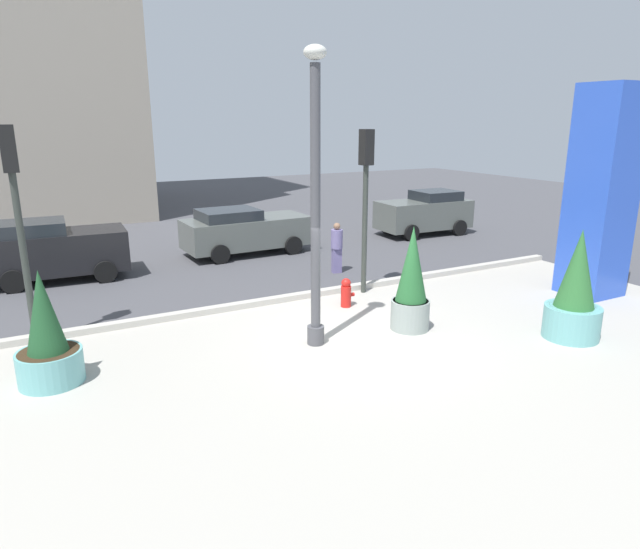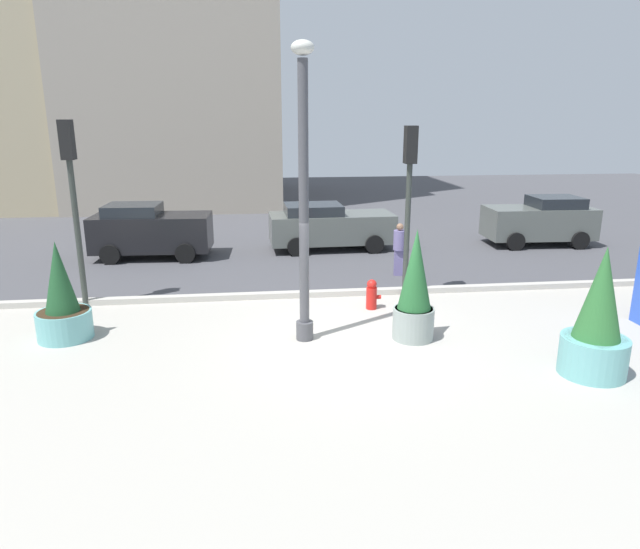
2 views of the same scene
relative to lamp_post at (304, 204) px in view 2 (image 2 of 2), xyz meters
The scene contains 14 objects.
ground_plane 4.88m from the lamp_post, 74.15° to the left, with size 60.00×60.00×0.00m, color #47474C.
plaza_pavement 3.78m from the lamp_post, 63.99° to the right, with size 18.00×10.00×0.02m, color #ADA89E.
curb_strip 4.18m from the lamp_post, 69.71° to the left, with size 18.00×0.24×0.16m, color #B7B2A8.
lamp_post is the anchor object (origin of this frame).
potted_plant_near_right 5.46m from the lamp_post, behind, with size 1.12×1.12×2.11m.
potted_plant_near_left 5.84m from the lamp_post, 24.65° to the right, with size 1.18×1.18×2.39m.
potted_plant_mid_plaza 2.91m from the lamp_post, ahead, with size 0.86×0.86×2.36m.
fire_hydrant 3.56m from the lamp_post, 44.59° to the left, with size 0.36×0.26×0.75m.
traffic_light_corner 3.87m from the lamp_post, 42.47° to the left, with size 0.28×0.42×4.34m.
traffic_light_far_side 5.91m from the lamp_post, 151.44° to the left, with size 0.28×0.42×4.48m.
car_passing_lane 9.26m from the lamp_post, 119.08° to the left, with size 3.89×2.08×1.79m.
car_far_lane 12.70m from the lamp_post, 41.25° to the left, with size 3.87×2.07×1.76m.
car_curb_east 8.88m from the lamp_post, 78.87° to the left, with size 4.39×2.16×1.61m.
pedestrian_on_sidewalk 6.09m from the lamp_post, 55.70° to the left, with size 0.42×0.42×1.56m.
Camera 2 is at (-2.08, -10.93, 4.51)m, focal length 31.86 mm.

